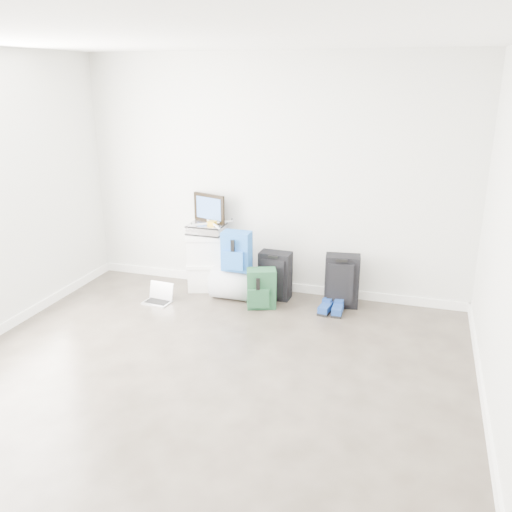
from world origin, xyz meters
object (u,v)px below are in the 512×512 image
(briefcase, at_px, (206,229))
(large_suitcase, at_px, (275,275))
(carry_on, at_px, (342,281))
(duffel_bag, at_px, (238,284))
(laptop, at_px, (159,297))
(boxes_stack, at_px, (207,261))

(briefcase, distance_m, large_suitcase, 0.98)
(briefcase, distance_m, carry_on, 1.68)
(duffel_bag, bearing_deg, laptop, -157.11)
(boxes_stack, relative_size, laptop, 2.14)
(briefcase, distance_m, duffel_bag, 0.75)
(boxes_stack, bearing_deg, carry_on, -20.90)
(carry_on, bearing_deg, duffel_bag, -179.71)
(large_suitcase, bearing_deg, briefcase, 177.56)
(boxes_stack, distance_m, large_suitcase, 0.86)
(laptop, bearing_deg, large_suitcase, 27.42)
(carry_on, distance_m, laptop, 2.07)
(boxes_stack, distance_m, duffel_bag, 0.53)
(duffel_bag, height_order, laptop, duffel_bag)
(duffel_bag, bearing_deg, boxes_stack, 154.47)
(large_suitcase, bearing_deg, laptop, -155.88)
(duffel_bag, relative_size, laptop, 1.85)
(boxes_stack, distance_m, carry_on, 1.62)
(briefcase, bearing_deg, carry_on, -1.53)
(boxes_stack, xyz_separation_m, briefcase, (-0.00, 0.00, 0.40))
(duffel_bag, bearing_deg, briefcase, 154.47)
(briefcase, height_order, large_suitcase, briefcase)
(boxes_stack, bearing_deg, briefcase, 161.18)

